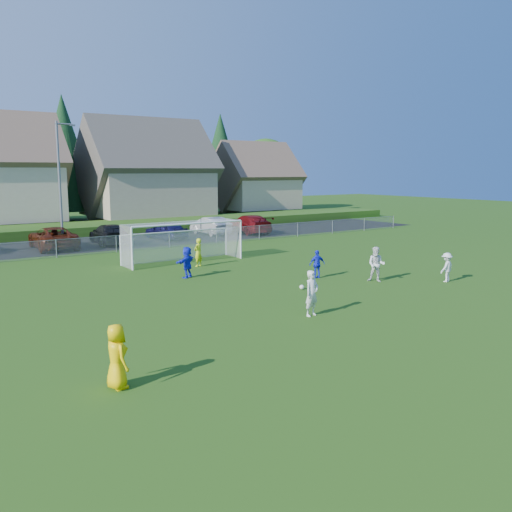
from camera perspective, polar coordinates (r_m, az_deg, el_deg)
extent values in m
plane|color=#193D0C|center=(21.12, 12.52, -6.56)|extent=(160.00, 160.00, 0.00)
plane|color=black|center=(44.26, -14.51, 1.47)|extent=(60.00, 60.00, 0.00)
cube|color=#1E420F|center=(51.28, -17.44, 2.79)|extent=(70.00, 6.00, 0.80)
sphere|color=white|center=(25.82, 4.84, -3.28)|extent=(0.22, 0.22, 0.22)
imported|color=yellow|center=(14.61, -14.46, -10.20)|extent=(0.61, 0.88, 1.71)
imported|color=silver|center=(21.06, 5.89, -3.93)|extent=(0.72, 0.54, 1.79)
imported|color=silver|center=(28.04, 12.55, -0.86)|extent=(1.03, 1.09, 1.78)
imported|color=silver|center=(28.99, 19.43, -1.13)|extent=(1.04, 0.69, 1.49)
imported|color=#1625D5|center=(28.48, 6.45, -0.86)|extent=(0.93, 0.59, 1.48)
imported|color=#1625D5|center=(28.65, -7.28, -0.65)|extent=(1.55, 1.22, 1.64)
imported|color=#D2E11A|center=(31.93, -6.10, 0.38)|extent=(0.71, 0.60, 1.66)
imported|color=#4C1808|center=(41.52, -20.58, 1.80)|extent=(2.87, 5.84, 1.60)
imported|color=black|center=(42.73, -15.19, 2.22)|extent=(2.72, 5.53, 1.55)
imported|color=#13123F|center=(44.83, -9.43, 2.69)|extent=(2.35, 4.60, 1.50)
imported|color=#AFAFAF|center=(47.77, -4.81, 3.19)|extent=(1.66, 4.73, 1.56)
imported|color=maroon|center=(48.65, -0.74, 3.38)|extent=(2.92, 5.88, 1.64)
cylinder|color=white|center=(31.23, -12.92, 0.73)|extent=(0.12, 0.12, 2.44)
cylinder|color=white|center=(34.56, -1.62, 1.74)|extent=(0.12, 0.12, 2.44)
cylinder|color=white|center=(32.59, -7.02, 3.39)|extent=(7.30, 0.12, 0.12)
cylinder|color=white|center=(32.94, -14.07, 0.55)|extent=(0.08, 0.08, 1.80)
cylinder|color=white|center=(36.11, -3.17, 1.53)|extent=(0.08, 0.08, 1.80)
cylinder|color=white|center=(34.26, -8.40, 2.56)|extent=(7.30, 0.08, 0.08)
cube|color=silver|center=(34.37, -8.37, 1.07)|extent=(7.30, 0.02, 1.80)
cube|color=silver|center=(32.06, -13.52, 0.92)|extent=(0.02, 1.80, 2.44)
cube|color=silver|center=(35.31, -2.42, 1.89)|extent=(0.02, 1.80, 2.44)
cube|color=silver|center=(33.39, -7.74, 3.51)|extent=(7.30, 1.80, 0.02)
cube|color=gray|center=(39.03, -11.77, 2.32)|extent=(52.00, 0.03, 0.03)
cube|color=gray|center=(39.10, -11.75, 1.49)|extent=(52.00, 0.02, 1.14)
cylinder|color=gray|center=(39.10, -11.75, 1.49)|extent=(0.06, 0.06, 1.20)
cylinder|color=gray|center=(54.65, 14.26, 3.49)|extent=(0.06, 0.06, 1.20)
cylinder|color=slate|center=(41.13, -19.95, 6.95)|extent=(0.18, 0.18, 9.00)
cylinder|color=slate|center=(41.38, -19.59, 12.95)|extent=(1.20, 0.12, 0.12)
cube|color=slate|center=(41.54, -18.77, 12.90)|extent=(0.36, 0.18, 0.12)
cube|color=tan|center=(60.75, -11.39, 6.67)|extent=(12.00, 10.00, 5.00)
pyramid|color=#4C473F|center=(60.98, -11.64, 14.22)|extent=(13.20, 11.00, 5.52)
cube|color=tan|center=(68.93, -0.12, 6.69)|extent=(9.00, 8.00, 4.00)
pyramid|color=brown|center=(68.97, -0.13, 12.02)|extent=(9.90, 8.80, 4.41)
cylinder|color=#382616|center=(64.25, -19.21, 4.05)|extent=(0.30, 0.30, 1.20)
cone|color=#143819|center=(64.08, -19.54, 10.21)|extent=(7.28, 7.28, 12.60)
cylinder|color=#382616|center=(69.34, -11.71, 5.84)|extent=(0.36, 0.36, 3.96)
sphere|color=#2B5B19|center=(69.25, -11.84, 9.84)|extent=(8.36, 8.36, 8.36)
cylinder|color=#382616|center=(72.17, -3.70, 5.03)|extent=(0.30, 0.30, 1.20)
cone|color=#143819|center=(72.01, -3.75, 10.15)|extent=(6.76, 6.76, 11.70)
cylinder|color=#382616|center=(77.33, 1.03, 6.20)|extent=(0.36, 0.36, 3.60)
sphere|color=#2B5B19|center=(77.24, 1.04, 9.46)|extent=(7.60, 7.60, 7.60)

